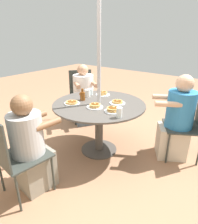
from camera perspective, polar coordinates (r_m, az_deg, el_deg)
ground_plane at (r=3.06m, az=0.00°, el=-10.62°), size 12.00×12.00×0.00m
patio_table at (r=2.78m, az=0.00°, el=-0.26°), size 1.27×1.27×0.74m
umbrella_pole at (r=2.63m, az=0.00°, el=9.79°), size 0.05×0.05×2.19m
patio_chair_north at (r=2.18m, az=-23.29°, el=-10.65°), size 0.51×0.51×0.96m
diner_north at (r=2.26m, az=-18.87°, el=-9.81°), size 0.38×0.51×1.11m
patio_chair_east at (r=2.92m, az=24.82°, el=-2.48°), size 0.63×0.63×0.96m
diner_east at (r=2.88m, az=21.26°, el=-2.53°), size 0.60×0.55×1.17m
patio_chair_south at (r=3.94m, az=-4.91°, el=5.65°), size 0.65×0.65×0.96m
diner_south at (r=3.78m, az=-4.33°, el=4.20°), size 0.62×0.59×1.11m
pancake_plate_a at (r=3.08m, az=1.08°, el=5.25°), size 0.21×0.21×0.06m
pancake_plate_b at (r=2.57m, az=-1.19°, el=1.71°), size 0.21×0.21×0.06m
pancake_plate_c at (r=2.44m, az=4.04°, el=0.59°), size 0.21×0.21×0.07m
pancake_plate_d at (r=2.73m, az=5.29°, el=2.77°), size 0.21×0.21×0.05m
pancake_plate_e at (r=2.73m, az=-7.74°, el=2.65°), size 0.21×0.21×0.04m
syrup_bottle at (r=2.85m, az=-4.74°, el=4.66°), size 0.10×0.07×0.17m
coffee_cup at (r=3.00m, az=-3.27°, el=5.41°), size 0.08×0.08×0.11m
drinking_glass_a at (r=2.27m, az=5.82°, el=-0.16°), size 0.07×0.07×0.12m
drinking_glass_b at (r=3.09m, az=-2.43°, el=5.83°), size 0.08×0.08×0.10m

